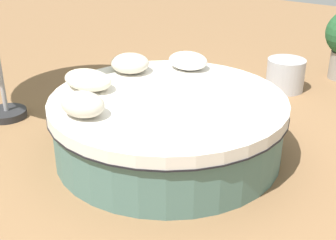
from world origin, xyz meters
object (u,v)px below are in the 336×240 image
object	(u,v)px
throw_pillow_0	(188,61)
round_bed	(168,125)
throw_pillow_3	(83,104)
throw_pillow_1	(130,63)
side_table	(285,75)
throw_pillow_2	(88,80)

from	to	relation	value
throw_pillow_0	round_bed	bearing A→B (deg)	109.70
throw_pillow_0	throw_pillow_3	size ratio (longest dim) A/B	1.07
round_bed	throw_pillow_0	world-z (taller)	throw_pillow_0
throw_pillow_3	round_bed	bearing A→B (deg)	-116.19
round_bed	throw_pillow_1	distance (m)	0.88
throw_pillow_0	side_table	size ratio (longest dim) A/B	0.90
throw_pillow_1	throw_pillow_2	bearing A→B (deg)	87.37
throw_pillow_3	side_table	distance (m)	3.05
round_bed	side_table	size ratio (longest dim) A/B	4.60
throw_pillow_3	throw_pillow_1	bearing A→B (deg)	-71.38
throw_pillow_2	throw_pillow_1	bearing A→B (deg)	-92.63
throw_pillow_1	side_table	xyz separation A→B (m)	(-1.02, -1.87, -0.47)
round_bed	throw_pillow_0	bearing A→B (deg)	-70.30
round_bed	throw_pillow_3	bearing A→B (deg)	63.81
throw_pillow_2	throw_pillow_0	bearing A→B (deg)	-114.15
throw_pillow_1	side_table	world-z (taller)	throw_pillow_1
throw_pillow_1	throw_pillow_3	bearing A→B (deg)	108.62
throw_pillow_2	side_table	xyz separation A→B (m)	(-1.05, -2.47, -0.46)
round_bed	side_table	xyz separation A→B (m)	(-0.30, -2.21, -0.09)
throw_pillow_1	throw_pillow_2	distance (m)	0.60
round_bed	throw_pillow_1	xyz separation A→B (m)	(0.72, -0.35, 0.38)
throw_pillow_3	side_table	world-z (taller)	throw_pillow_3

